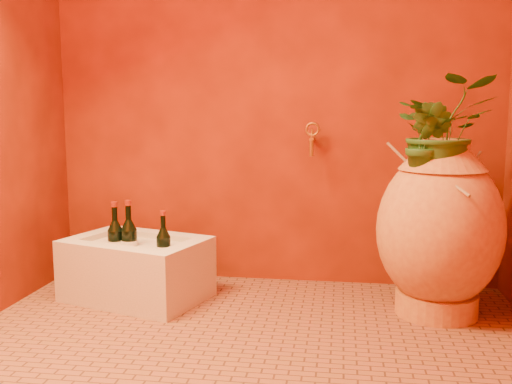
% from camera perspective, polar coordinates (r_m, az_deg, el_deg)
% --- Properties ---
extents(floor, '(2.50, 2.50, 0.00)m').
position_cam_1_polar(floor, '(2.44, -1.26, -15.44)').
color(floor, brown).
rests_on(floor, ground).
extents(wall_back, '(2.50, 0.02, 2.50)m').
position_cam_1_polar(wall_back, '(3.23, 1.77, 13.03)').
color(wall_back, '#5C1705').
rests_on(wall_back, ground).
extents(amphora, '(0.70, 0.70, 0.84)m').
position_cam_1_polar(amphora, '(2.84, 17.87, -3.51)').
color(amphora, '#C68837').
rests_on(amphora, floor).
extents(stone_basin, '(0.79, 0.67, 0.32)m').
position_cam_1_polar(stone_basin, '(3.06, -11.83, -7.62)').
color(stone_basin, beige).
rests_on(stone_basin, floor).
extents(wine_bottle_a, '(0.08, 0.08, 0.35)m').
position_cam_1_polar(wine_bottle_a, '(3.00, -12.56, -5.04)').
color(wine_bottle_a, black).
rests_on(wine_bottle_a, stone_basin).
extents(wine_bottle_b, '(0.08, 0.08, 0.34)m').
position_cam_1_polar(wine_bottle_b, '(3.03, -13.85, -5.03)').
color(wine_bottle_b, black).
rests_on(wine_bottle_b, stone_basin).
extents(wine_bottle_c, '(0.07, 0.07, 0.30)m').
position_cam_1_polar(wine_bottle_c, '(2.92, -9.22, -5.65)').
color(wine_bottle_c, black).
rests_on(wine_bottle_c, stone_basin).
extents(wall_tap, '(0.08, 0.16, 0.18)m').
position_cam_1_polar(wall_tap, '(3.12, 5.63, 5.45)').
color(wall_tap, '#AA8227').
rests_on(wall_tap, wall_back).
extents(plant_main, '(0.48, 0.43, 0.49)m').
position_cam_1_polar(plant_main, '(2.78, 18.15, 5.89)').
color(plant_main, '#234F1C').
rests_on(plant_main, amphora).
extents(plant_side, '(0.26, 0.26, 0.37)m').
position_cam_1_polar(plant_side, '(2.69, 16.80, 4.68)').
color(plant_side, '#234F1C').
rests_on(plant_side, amphora).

